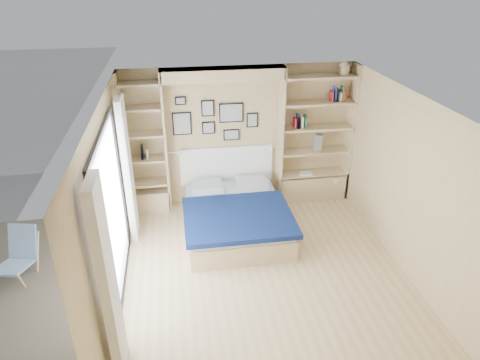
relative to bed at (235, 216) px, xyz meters
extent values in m
plane|color=#D1B679|center=(0.25, -1.17, -0.27)|extent=(4.50, 4.50, 0.00)
plane|color=tan|center=(0.25, 1.08, 0.98)|extent=(4.00, 0.00, 4.00)
plane|color=tan|center=(0.25, -3.42, 0.98)|extent=(4.00, 0.00, 4.00)
plane|color=tan|center=(-1.75, -1.17, 0.98)|extent=(0.00, 4.50, 4.50)
plane|color=tan|center=(2.25, -1.17, 0.98)|extent=(0.00, 4.50, 4.50)
plane|color=white|center=(0.25, -1.17, 2.23)|extent=(4.50, 4.50, 0.00)
cube|color=tan|center=(-1.05, 0.91, 0.98)|extent=(0.04, 0.35, 2.50)
cube|color=tan|center=(0.95, 0.91, 0.98)|extent=(0.04, 0.35, 2.50)
cube|color=tan|center=(-0.05, 0.91, 2.13)|extent=(2.00, 0.35, 0.20)
cube|color=tan|center=(2.23, 0.91, 0.98)|extent=(0.04, 0.35, 2.50)
cube|color=tan|center=(-1.73, 0.91, 0.98)|extent=(0.04, 0.35, 2.50)
cube|color=tan|center=(1.60, 0.91, -0.02)|extent=(1.30, 0.35, 0.50)
cube|color=tan|center=(-1.40, 0.91, -0.07)|extent=(0.70, 0.35, 0.40)
cube|color=black|center=(-1.72, -1.17, 1.96)|extent=(0.04, 2.08, 0.06)
cube|color=black|center=(-1.72, -1.17, -0.24)|extent=(0.04, 2.08, 0.06)
cube|color=black|center=(-1.72, -2.19, 0.83)|extent=(0.04, 0.06, 2.20)
cube|color=black|center=(-1.72, -0.15, 0.83)|extent=(0.04, 0.06, 2.20)
cube|color=silver|center=(-1.73, -1.17, 0.85)|extent=(0.01, 2.00, 2.20)
cube|color=white|center=(-1.63, -2.47, 0.88)|extent=(0.10, 0.45, 2.30)
cube|color=white|center=(-1.63, 0.13, 0.88)|extent=(0.10, 0.45, 2.30)
cube|color=tan|center=(1.60, 0.91, 0.23)|extent=(1.30, 0.35, 0.04)
cube|color=tan|center=(1.60, 0.91, 0.68)|extent=(1.30, 0.35, 0.04)
cube|color=tan|center=(1.60, 0.91, 1.13)|extent=(1.30, 0.35, 0.04)
cube|color=tan|center=(1.60, 0.91, 1.58)|extent=(1.30, 0.35, 0.04)
cube|color=tan|center=(1.60, 0.91, 2.03)|extent=(1.30, 0.35, 0.04)
cube|color=tan|center=(-1.40, 0.91, 0.28)|extent=(0.70, 0.35, 0.04)
cube|color=tan|center=(-1.40, 0.91, 0.73)|extent=(0.70, 0.35, 0.04)
cube|color=tan|center=(-1.40, 0.91, 1.18)|extent=(0.70, 0.35, 0.04)
cube|color=tan|center=(-1.40, 0.91, 1.63)|extent=(0.70, 0.35, 0.04)
cube|color=tan|center=(-1.40, 0.91, 2.03)|extent=(0.70, 0.35, 0.04)
cube|color=tan|center=(0.00, -0.01, -0.10)|extent=(1.58, 1.98, 0.35)
cube|color=#B7BCC8|center=(0.00, -0.01, 0.12)|extent=(1.54, 1.94, 0.10)
cube|color=#0C1C48|center=(0.00, -0.35, 0.19)|extent=(1.68, 1.38, 0.08)
cube|color=#B7BCC8|center=(-0.40, 0.68, 0.23)|extent=(0.54, 0.40, 0.12)
cube|color=#B7BCC8|center=(0.40, 0.68, 0.23)|extent=(0.54, 0.40, 0.12)
cube|color=white|center=(0.00, 1.05, 0.45)|extent=(1.68, 0.04, 0.70)
cube|color=black|center=(-0.75, 1.06, 1.28)|extent=(0.32, 0.02, 0.40)
cube|color=gray|center=(-0.75, 1.04, 1.28)|extent=(0.28, 0.01, 0.36)
cube|color=black|center=(-0.30, 1.06, 1.53)|extent=(0.22, 0.02, 0.28)
cube|color=gray|center=(-0.30, 1.04, 1.53)|extent=(0.18, 0.01, 0.24)
cube|color=black|center=(-0.30, 1.06, 1.18)|extent=(0.22, 0.02, 0.22)
cube|color=gray|center=(-0.30, 1.04, 1.18)|extent=(0.18, 0.01, 0.18)
cube|color=black|center=(0.10, 1.06, 1.43)|extent=(0.42, 0.02, 0.34)
cube|color=gray|center=(0.10, 1.04, 1.43)|extent=(0.38, 0.01, 0.30)
cube|color=black|center=(0.10, 1.06, 1.03)|extent=(0.28, 0.02, 0.20)
cube|color=gray|center=(0.10, 1.04, 1.03)|extent=(0.24, 0.01, 0.16)
cube|color=black|center=(0.47, 1.06, 1.28)|extent=(0.20, 0.02, 0.26)
cube|color=gray|center=(0.47, 1.04, 1.28)|extent=(0.16, 0.01, 0.22)
cube|color=black|center=(-0.75, 1.06, 1.68)|extent=(0.18, 0.02, 0.14)
cube|color=gray|center=(-0.75, 1.04, 1.68)|extent=(0.14, 0.01, 0.10)
cylinder|color=silver|center=(-0.91, 0.83, 0.85)|extent=(0.20, 0.02, 0.02)
cone|color=white|center=(-0.81, 0.83, 0.83)|extent=(0.13, 0.12, 0.15)
cylinder|color=silver|center=(0.81, 0.83, 0.85)|extent=(0.20, 0.02, 0.02)
cone|color=white|center=(0.71, 0.83, 0.83)|extent=(0.13, 0.12, 0.15)
cube|color=#A91227|center=(1.19, 0.90, 1.24)|extent=(0.02, 0.15, 0.18)
cube|color=navy|center=(1.24, 0.90, 1.27)|extent=(0.03, 0.15, 0.25)
cube|color=black|center=(1.24, 0.90, 1.25)|extent=(0.03, 0.15, 0.21)
cube|color=#BFB28C|center=(1.31, 0.90, 1.24)|extent=(0.04, 0.15, 0.19)
cube|color=#26593F|center=(1.38, 0.90, 1.26)|extent=(0.03, 0.15, 0.23)
cube|color=#A51E1E|center=(1.81, 0.90, 1.68)|extent=(0.02, 0.15, 0.17)
cube|color=navy|center=(1.87, 0.90, 1.72)|extent=(0.03, 0.15, 0.25)
cube|color=black|center=(1.92, 0.90, 1.71)|extent=(0.03, 0.15, 0.22)
cube|color=#BFB28C|center=(1.96, 0.90, 1.68)|extent=(0.04, 0.15, 0.17)
cube|color=#275A30|center=(2.00, 0.90, 1.72)|extent=(0.03, 0.15, 0.25)
cube|color=#A51E1E|center=(2.03, 0.90, 1.71)|extent=(0.03, 0.15, 0.22)
cube|color=navy|center=(-1.45, 0.90, 0.83)|extent=(0.02, 0.15, 0.16)
cube|color=black|center=(-1.46, 0.90, 0.87)|extent=(0.03, 0.15, 0.24)
cube|color=#BFB28C|center=(-1.37, 0.90, 0.84)|extent=(0.03, 0.15, 0.19)
cube|color=tan|center=(1.98, 0.90, 2.12)|extent=(0.13, 0.13, 0.15)
cone|color=tan|center=(1.98, 0.90, 2.24)|extent=(0.20, 0.20, 0.08)
cube|color=slate|center=(1.64, 0.90, 0.85)|extent=(0.12, 0.12, 0.30)
cube|color=white|center=(1.45, 0.85, 0.26)|extent=(0.22, 0.16, 0.03)
cylinder|color=tan|center=(-3.06, -1.03, -0.09)|extent=(0.06, 0.13, 0.36)
cylinder|color=tan|center=(-3.34, -0.46, 0.00)|extent=(0.09, 0.29, 0.59)
cylinder|color=tan|center=(-2.95, -0.55, 0.00)|extent=(0.09, 0.29, 0.59)
cube|color=#2C6CBB|center=(-3.22, -0.81, -0.02)|extent=(0.51, 0.57, 0.13)
cube|color=#2C6CBB|center=(-3.14, -0.48, 0.18)|extent=(0.44, 0.28, 0.48)
camera|label=1|loc=(-0.86, -5.95, 3.70)|focal=32.00mm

